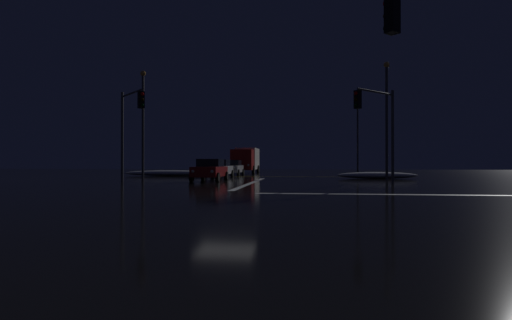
# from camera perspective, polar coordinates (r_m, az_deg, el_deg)

# --- Properties ---
(ground) EXTENTS (120.00, 120.00, 0.10)m
(ground) POSITION_cam_1_polar(r_m,az_deg,el_deg) (17.22, -4.36, -4.90)
(ground) COLOR black
(stop_line_north) EXTENTS (0.35, 14.59, 0.01)m
(stop_line_north) POSITION_cam_1_polar(r_m,az_deg,el_deg) (25.60, -0.70, -3.30)
(stop_line_north) COLOR white
(stop_line_north) RESTS_ON ground
(centre_line_ns) EXTENTS (22.00, 0.15, 0.01)m
(centre_line_ns) POSITION_cam_1_polar(r_m,az_deg,el_deg) (37.12, 1.62, -2.39)
(centre_line_ns) COLOR yellow
(centre_line_ns) RESTS_ON ground
(crosswalk_bar_east) EXTENTS (14.59, 0.40, 0.01)m
(crosswalk_bar_east) POSITION_cam_1_polar(r_m,az_deg,el_deg) (17.71, 24.22, -4.57)
(crosswalk_bar_east) COLOR white
(crosswalk_bar_east) RESTS_ON ground
(snow_bank_left_curb) EXTENTS (9.66, 1.50, 0.56)m
(snow_bank_left_curb) POSITION_cam_1_polar(r_m,az_deg,el_deg) (39.49, -11.91, -1.86)
(snow_bank_left_curb) COLOR white
(snow_bank_left_curb) RESTS_ON ground
(snow_bank_right_curb) EXTENTS (6.36, 1.50, 0.54)m
(snow_bank_right_curb) POSITION_cam_1_polar(r_m,az_deg,el_deg) (33.70, 17.00, -2.12)
(snow_bank_right_curb) COLOR white
(snow_bank_right_curb) RESTS_ON ground
(sedan_red) EXTENTS (2.02, 4.33, 1.57)m
(sedan_red) POSITION_cam_1_polar(r_m,az_deg,el_deg) (28.66, -6.62, -1.39)
(sedan_red) COLOR maroon
(sedan_red) RESTS_ON ground
(sedan_white) EXTENTS (2.02, 4.33, 1.57)m
(sedan_white) POSITION_cam_1_polar(r_m,az_deg,el_deg) (34.70, -5.36, -1.21)
(sedan_white) COLOR silver
(sedan_white) RESTS_ON ground
(sedan_silver) EXTENTS (2.02, 4.33, 1.57)m
(sedan_silver) POSITION_cam_1_polar(r_m,az_deg,el_deg) (40.81, -3.45, -1.09)
(sedan_silver) COLOR #B7B7BC
(sedan_silver) RESTS_ON ground
(box_truck) EXTENTS (2.68, 8.28, 3.08)m
(box_truck) POSITION_cam_1_polar(r_m,az_deg,el_deg) (48.20, -1.41, 0.10)
(box_truck) COLOR red
(box_truck) RESTS_ON ground
(traffic_signal_se) EXTENTS (3.51, 3.51, 6.27)m
(traffic_signal_se) POSITION_cam_1_polar(r_m,az_deg,el_deg) (10.67, 31.17, 16.25)
(traffic_signal_se) COLOR #4C4C51
(traffic_signal_se) RESTS_ON ground
(traffic_signal_ne) EXTENTS (2.80, 2.80, 5.86)m
(traffic_signal_ne) POSITION_cam_1_polar(r_m,az_deg,el_deg) (25.22, 17.08, 5.81)
(traffic_signal_ne) COLOR #4C4C51
(traffic_signal_ne) RESTS_ON ground
(traffic_signal_nw) EXTENTS (2.63, 2.63, 6.10)m
(traffic_signal_nw) POSITION_cam_1_polar(r_m,az_deg,el_deg) (27.32, -17.63, 5.65)
(traffic_signal_nw) COLOR #4C4C51
(traffic_signal_nw) RESTS_ON ground
(streetlamp_right_near) EXTENTS (0.44, 0.44, 8.95)m
(streetlamp_right_near) POSITION_cam_1_polar(r_m,az_deg,el_deg) (31.82, 18.22, 6.60)
(streetlamp_right_near) COLOR #424247
(streetlamp_right_near) RESTS_ON ground
(streetlamp_right_far) EXTENTS (0.44, 0.44, 9.44)m
(streetlamp_right_far) POSITION_cam_1_polar(r_m,az_deg,el_deg) (47.55, 14.36, 4.59)
(streetlamp_right_far) COLOR #424247
(streetlamp_right_far) RESTS_ON ground
(streetlamp_left_near) EXTENTS (0.44, 0.44, 8.79)m
(streetlamp_left_near) POSITION_cam_1_polar(r_m,az_deg,el_deg) (33.75, -15.90, 6.05)
(streetlamp_left_near) COLOR #424247
(streetlamp_left_near) RESTS_ON ground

